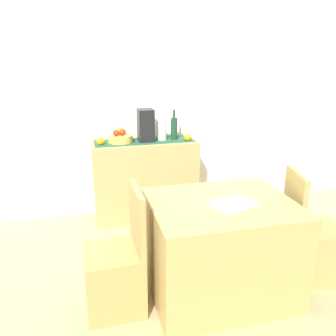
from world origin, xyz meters
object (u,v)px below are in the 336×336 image
(wine_bottle, at_px, (174,128))
(chair_by_corner, at_px, (309,247))
(fruit_bowl, at_px, (120,139))
(sideboard_console, at_px, (145,180))
(coffee_maker, at_px, (146,125))
(open_book, at_px, (234,204))
(chair_near_window, at_px, (116,274))
(dining_table, at_px, (220,248))
(ceramic_vase, at_px, (162,130))

(wine_bottle, bearing_deg, chair_by_corner, -61.76)
(fruit_bowl, relative_size, wine_bottle, 0.78)
(sideboard_console, xyz_separation_m, coffee_maker, (0.02, 0.00, 0.61))
(wine_bottle, height_order, open_book, wine_bottle)
(sideboard_console, bearing_deg, chair_by_corner, -52.57)
(fruit_bowl, xyz_separation_m, chair_near_window, (-0.22, -1.42, -0.65))
(sideboard_console, height_order, coffee_maker, coffee_maker)
(sideboard_console, relative_size, chair_near_window, 1.23)
(dining_table, bearing_deg, open_book, -47.79)
(coffee_maker, bearing_deg, open_book, -76.83)
(dining_table, height_order, chair_by_corner, chair_by_corner)
(wine_bottle, bearing_deg, sideboard_console, -180.00)
(sideboard_console, relative_size, open_book, 3.96)
(fruit_bowl, distance_m, wine_bottle, 0.58)
(sideboard_console, distance_m, fruit_bowl, 0.54)
(coffee_maker, xyz_separation_m, ceramic_vase, (0.17, 0.00, -0.06))
(wine_bottle, bearing_deg, coffee_maker, -180.00)
(coffee_maker, height_order, open_book, coffee_maker)
(fruit_bowl, bearing_deg, dining_table, -68.59)
(coffee_maker, xyz_separation_m, open_book, (0.35, -1.49, -0.29))
(open_book, distance_m, chair_by_corner, 0.87)
(sideboard_console, bearing_deg, fruit_bowl, 180.00)
(ceramic_vase, relative_size, chair_by_corner, 0.24)
(dining_table, bearing_deg, ceramic_vase, 94.70)
(coffee_maker, relative_size, dining_table, 0.33)
(ceramic_vase, bearing_deg, chair_near_window, -114.94)
(wine_bottle, xyz_separation_m, dining_table, (-0.02, -1.43, -0.63))
(fruit_bowl, relative_size, ceramic_vase, 1.18)
(coffee_maker, relative_size, chair_by_corner, 0.38)
(coffee_maker, xyz_separation_m, chair_by_corner, (1.07, -1.42, -0.77))
(sideboard_console, relative_size, wine_bottle, 3.42)
(dining_table, xyz_separation_m, open_book, (0.06, -0.07, 0.38))
(wine_bottle, bearing_deg, dining_table, -90.67)
(sideboard_console, relative_size, chair_by_corner, 1.23)
(chair_near_window, bearing_deg, coffee_maker, 71.02)
(fruit_bowl, bearing_deg, wine_bottle, 0.00)
(sideboard_console, distance_m, ceramic_vase, 0.58)
(open_book, bearing_deg, chair_near_window, 157.63)
(sideboard_console, relative_size, coffee_maker, 3.26)
(ceramic_vase, distance_m, chair_near_window, 1.73)
(ceramic_vase, bearing_deg, sideboard_console, 180.00)
(coffee_maker, bearing_deg, chair_near_window, -108.98)
(chair_near_window, bearing_deg, chair_by_corner, 0.12)
(wine_bottle, height_order, chair_by_corner, wine_bottle)
(wine_bottle, distance_m, ceramic_vase, 0.14)
(coffee_maker, relative_size, ceramic_vase, 1.58)
(coffee_maker, distance_m, open_book, 1.56)
(ceramic_vase, bearing_deg, dining_table, -85.30)
(open_book, xyz_separation_m, chair_by_corner, (0.72, 0.07, -0.48))
(dining_table, bearing_deg, sideboard_console, 102.19)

